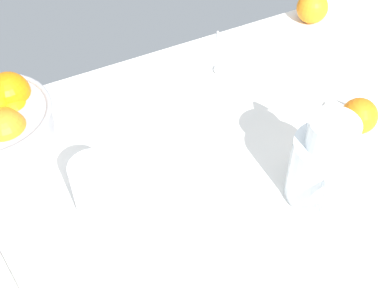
{
  "coord_description": "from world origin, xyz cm",
  "views": [
    {
      "loc": [
        -32.09,
        -56.89,
        79.2
      ],
      "look_at": [
        -2.67,
        1.94,
        8.46
      ],
      "focal_mm": 49.98,
      "sensor_mm": 36.0,
      "label": 1
    }
  ],
  "objects_px": {
    "loose_orange_4": "(359,116)",
    "juice_glass": "(96,190)",
    "loose_orange_2": "(312,8)",
    "juice_pitcher": "(323,168)",
    "spoon": "(218,58)"
  },
  "relations": [
    {
      "from": "spoon",
      "to": "juice_pitcher",
      "type": "bearing_deg",
      "value": -93.2
    },
    {
      "from": "juice_pitcher",
      "to": "spoon",
      "type": "distance_m",
      "value": 0.44
    },
    {
      "from": "juice_glass",
      "to": "loose_orange_4",
      "type": "bearing_deg",
      "value": -4.86
    },
    {
      "from": "juice_pitcher",
      "to": "loose_orange_2",
      "type": "relative_size",
      "value": 2.38
    },
    {
      "from": "juice_pitcher",
      "to": "loose_orange_4",
      "type": "distance_m",
      "value": 0.2
    },
    {
      "from": "juice_glass",
      "to": "loose_orange_2",
      "type": "bearing_deg",
      "value": 24.87
    },
    {
      "from": "juice_glass",
      "to": "loose_orange_2",
      "type": "xyz_separation_m",
      "value": [
        0.69,
        0.32,
        -0.01
      ]
    },
    {
      "from": "juice_pitcher",
      "to": "loose_orange_4",
      "type": "height_order",
      "value": "juice_pitcher"
    },
    {
      "from": "loose_orange_4",
      "to": "juice_glass",
      "type": "bearing_deg",
      "value": 175.14
    },
    {
      "from": "loose_orange_4",
      "to": "juice_pitcher",
      "type": "bearing_deg",
      "value": -149.09
    },
    {
      "from": "spoon",
      "to": "loose_orange_2",
      "type": "bearing_deg",
      "value": 6.86
    },
    {
      "from": "loose_orange_2",
      "to": "spoon",
      "type": "height_order",
      "value": "loose_orange_2"
    },
    {
      "from": "loose_orange_2",
      "to": "juice_pitcher",
      "type": "bearing_deg",
      "value": -123.8
    },
    {
      "from": "loose_orange_2",
      "to": "spoon",
      "type": "distance_m",
      "value": 0.29
    },
    {
      "from": "spoon",
      "to": "loose_orange_4",
      "type": "bearing_deg",
      "value": -66.25
    }
  ]
}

